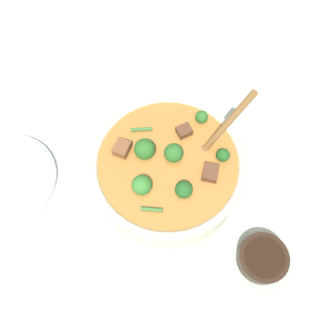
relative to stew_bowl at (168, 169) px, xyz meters
The scene contains 4 objects.
ground_plane 0.06m from the stew_bowl, 57.08° to the left, with size 4.00×4.00×0.00m, color #ADBCAD.
stew_bowl is the anchor object (origin of this frame).
condiment_bowl 0.25m from the stew_bowl, behind, with size 0.10×0.10×0.03m.
empty_plate 0.36m from the stew_bowl, 42.71° to the left, with size 0.22×0.22×0.02m.
Camera 1 is at (-0.17, 0.19, 0.67)m, focal length 35.00 mm.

